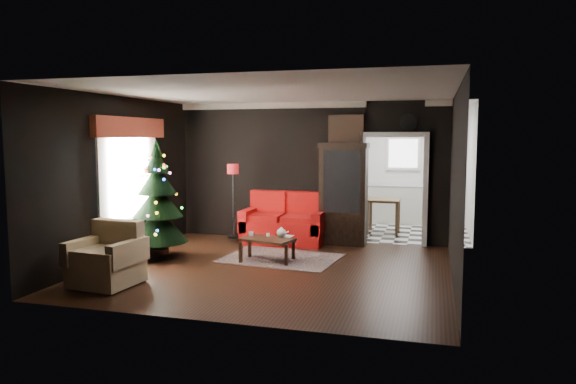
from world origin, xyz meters
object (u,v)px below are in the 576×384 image
(wall_clock, at_px, (408,122))
(loveseat, at_px, (284,218))
(floor_lamp, at_px, (233,201))
(christmas_tree, at_px, (158,198))
(coffee_table, at_px, (267,250))
(curio_cabinet, at_px, (343,196))
(kitchen_table, at_px, (383,216))
(armchair, at_px, (106,254))
(teapot, at_px, (281,233))

(wall_clock, bearing_deg, loveseat, -170.34)
(loveseat, relative_size, floor_lamp, 1.15)
(floor_lamp, relative_size, christmas_tree, 0.76)
(floor_lamp, bearing_deg, christmas_tree, -114.69)
(loveseat, bearing_deg, coffee_table, -84.30)
(curio_cabinet, distance_m, floor_lamp, 2.20)
(curio_cabinet, height_order, kitchen_table, curio_cabinet)
(wall_clock, bearing_deg, coffee_table, -137.72)
(loveseat, relative_size, kitchen_table, 2.27)
(armchair, xyz_separation_m, wall_clock, (3.95, 3.99, 1.92))
(armchair, relative_size, teapot, 4.85)
(loveseat, bearing_deg, kitchen_table, 42.51)
(curio_cabinet, relative_size, wall_clock, 5.94)
(armchair, xyz_separation_m, coffee_table, (1.76, 2.00, -0.25))
(christmas_tree, relative_size, coffee_table, 2.26)
(floor_lamp, bearing_deg, teapot, -43.10)
(floor_lamp, xyz_separation_m, kitchen_table, (2.81, 1.82, -0.46))
(christmas_tree, bearing_deg, teapot, 9.49)
(loveseat, xyz_separation_m, floor_lamp, (-1.01, -0.17, 0.33))
(christmas_tree, relative_size, teapot, 10.87)
(loveseat, bearing_deg, curio_cabinet, 10.83)
(floor_lamp, xyz_separation_m, teapot, (1.38, -1.29, -0.34))
(curio_cabinet, xyz_separation_m, teapot, (-0.78, -1.68, -0.46))
(armchair, bearing_deg, christmas_tree, 100.72)
(wall_clock, relative_size, kitchen_table, 0.43)
(loveseat, relative_size, christmas_tree, 0.87)
(wall_clock, height_order, kitchen_table, wall_clock)
(armchair, bearing_deg, curio_cabinet, 59.60)
(loveseat, bearing_deg, wall_clock, 9.66)
(floor_lamp, xyz_separation_m, wall_clock, (3.36, 0.57, 1.55))
(kitchen_table, bearing_deg, wall_clock, -66.25)
(curio_cabinet, xyz_separation_m, armchair, (-2.75, -3.81, -0.49))
(loveseat, distance_m, wall_clock, 3.04)
(teapot, bearing_deg, coffee_table, -147.43)
(coffee_table, bearing_deg, wall_clock, 42.28)
(christmas_tree, xyz_separation_m, kitchen_table, (3.56, 3.46, -0.68))
(floor_lamp, height_order, christmas_tree, christmas_tree)
(coffee_table, height_order, wall_clock, wall_clock)
(curio_cabinet, bearing_deg, armchair, -125.79)
(floor_lamp, distance_m, christmas_tree, 1.82)
(coffee_table, bearing_deg, teapot, 32.57)
(teapot, height_order, kitchen_table, kitchen_table)
(curio_cabinet, distance_m, armchair, 4.72)
(teapot, bearing_deg, christmas_tree, -170.51)
(curio_cabinet, bearing_deg, loveseat, -169.17)
(teapot, xyz_separation_m, wall_clock, (1.98, 1.86, 1.89))
(christmas_tree, bearing_deg, floor_lamp, 65.31)
(christmas_tree, bearing_deg, kitchen_table, 44.20)
(loveseat, distance_m, curio_cabinet, 1.25)
(coffee_table, xyz_separation_m, kitchen_table, (1.64, 3.24, 0.17))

